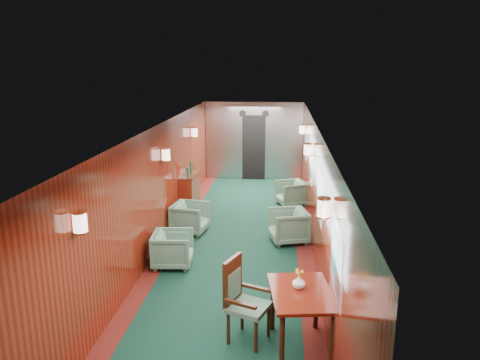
# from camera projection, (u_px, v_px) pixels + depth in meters

# --- Properties ---
(room) EXTENTS (12.00, 12.10, 2.40)m
(room) POSITION_uv_depth(u_px,v_px,m) (234.00, 170.00, 8.59)
(room) COLOR #0D2F22
(room) RESTS_ON ground
(bulkhead) EXTENTS (2.98, 0.17, 2.39)m
(bulkhead) POSITION_uv_depth(u_px,v_px,m) (254.00, 141.00, 14.41)
(bulkhead) COLOR #A6A8AD
(bulkhead) RESTS_ON ground
(windows_right) EXTENTS (0.02, 8.60, 0.80)m
(windows_right) POSITION_uv_depth(u_px,v_px,m) (315.00, 178.00, 8.75)
(windows_right) COLOR silver
(windows_right) RESTS_ON ground
(wall_sconces) EXTENTS (2.97, 7.97, 0.25)m
(wall_sconces) POSITION_uv_depth(u_px,v_px,m) (237.00, 156.00, 9.10)
(wall_sconces) COLOR #FFE5C6
(wall_sconces) RESTS_ON ground
(dining_table) EXTENTS (0.89, 1.16, 0.80)m
(dining_table) POSITION_uv_depth(u_px,v_px,m) (301.00, 301.00, 5.83)
(dining_table) COLOR maroon
(dining_table) RESTS_ON ground
(side_chair) EXTENTS (0.64, 0.65, 1.12)m
(side_chair) POSITION_uv_depth(u_px,v_px,m) (241.00, 296.00, 6.07)
(side_chair) COLOR #1F4838
(side_chair) RESTS_ON ground
(credenza) EXTENTS (0.33, 1.06, 1.23)m
(credenza) POSITION_uv_depth(u_px,v_px,m) (190.00, 192.00, 11.35)
(credenza) COLOR maroon
(credenza) RESTS_ON ground
(flower_vase) EXTENTS (0.19, 0.19, 0.17)m
(flower_vase) POSITION_uv_depth(u_px,v_px,m) (299.00, 282.00, 5.86)
(flower_vase) COLOR white
(flower_vase) RESTS_ON dining_table
(armchair_left_near) EXTENTS (0.75, 0.73, 0.63)m
(armchair_left_near) POSITION_uv_depth(u_px,v_px,m) (173.00, 249.00, 8.34)
(armchair_left_near) COLOR #1F4838
(armchair_left_near) RESTS_ON ground
(armchair_left_far) EXTENTS (0.82, 0.80, 0.65)m
(armchair_left_far) POSITION_uv_depth(u_px,v_px,m) (190.00, 218.00, 9.99)
(armchair_left_far) COLOR #1F4838
(armchair_left_far) RESTS_ON ground
(armchair_right_near) EXTENTS (0.90, 0.88, 0.67)m
(armchair_right_near) POSITION_uv_depth(u_px,v_px,m) (288.00, 226.00, 9.47)
(armchair_right_near) COLOR #1F4838
(armchair_right_near) RESTS_ON ground
(armchair_right_far) EXTENTS (0.89, 0.88, 0.63)m
(armchair_right_far) POSITION_uv_depth(u_px,v_px,m) (291.00, 193.00, 11.91)
(armchair_right_far) COLOR #1F4838
(armchair_right_far) RESTS_ON ground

